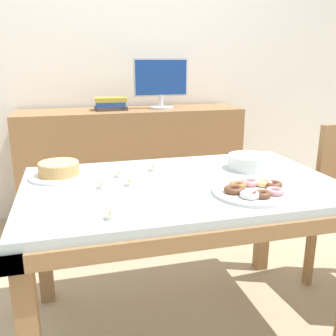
{
  "coord_description": "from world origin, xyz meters",
  "views": [
    {
      "loc": [
        -0.46,
        -1.51,
        1.26
      ],
      "look_at": [
        -0.05,
        0.03,
        0.8
      ],
      "focal_mm": 40.0,
      "sensor_mm": 36.0,
      "label": 1
    }
  ],
  "objects_px": {
    "cake_chocolate_round": "(59,171)",
    "tealight_near_front": "(110,216)",
    "pastry_platter": "(255,190)",
    "tealight_near_cakes": "(153,169)",
    "tealight_centre": "(129,183)",
    "computer_monitor": "(161,84)",
    "book_stack": "(111,104)",
    "plate_stack": "(249,162)",
    "tealight_left_edge": "(102,186)",
    "tealight_right_edge": "(119,175)"
  },
  "relations": [
    {
      "from": "tealight_right_edge",
      "to": "tealight_near_front",
      "type": "height_order",
      "value": "same"
    },
    {
      "from": "pastry_platter",
      "to": "tealight_left_edge",
      "type": "distance_m",
      "value": 0.64
    },
    {
      "from": "computer_monitor",
      "to": "plate_stack",
      "type": "bearing_deg",
      "value": -83.29
    },
    {
      "from": "computer_monitor",
      "to": "book_stack",
      "type": "distance_m",
      "value": 0.42
    },
    {
      "from": "tealight_right_edge",
      "to": "tealight_near_cakes",
      "type": "bearing_deg",
      "value": 18.94
    },
    {
      "from": "tealight_centre",
      "to": "tealight_left_edge",
      "type": "xyz_separation_m",
      "value": [
        -0.12,
        -0.01,
        0.0
      ]
    },
    {
      "from": "tealight_near_cakes",
      "to": "pastry_platter",
      "type": "bearing_deg",
      "value": -52.17
    },
    {
      "from": "pastry_platter",
      "to": "tealight_left_edge",
      "type": "relative_size",
      "value": 8.66
    },
    {
      "from": "tealight_left_edge",
      "to": "tealight_centre",
      "type": "bearing_deg",
      "value": 2.58
    },
    {
      "from": "computer_monitor",
      "to": "cake_chocolate_round",
      "type": "distance_m",
      "value": 1.41
    },
    {
      "from": "tealight_right_edge",
      "to": "tealight_centre",
      "type": "xyz_separation_m",
      "value": [
        0.03,
        -0.13,
        0.0
      ]
    },
    {
      "from": "book_stack",
      "to": "pastry_platter",
      "type": "xyz_separation_m",
      "value": [
        0.39,
        -1.57,
        -0.19
      ]
    },
    {
      "from": "computer_monitor",
      "to": "pastry_platter",
      "type": "xyz_separation_m",
      "value": [
        0.0,
        -1.57,
        -0.34
      ]
    },
    {
      "from": "plate_stack",
      "to": "tealight_near_front",
      "type": "relative_size",
      "value": 5.25
    },
    {
      "from": "tealight_near_front",
      "to": "tealight_left_edge",
      "type": "bearing_deg",
      "value": 89.77
    },
    {
      "from": "cake_chocolate_round",
      "to": "plate_stack",
      "type": "bearing_deg",
      "value": -6.18
    },
    {
      "from": "pastry_platter",
      "to": "plate_stack",
      "type": "distance_m",
      "value": 0.37
    },
    {
      "from": "computer_monitor",
      "to": "tealight_left_edge",
      "type": "distance_m",
      "value": 1.51
    },
    {
      "from": "computer_monitor",
      "to": "pastry_platter",
      "type": "distance_m",
      "value": 1.61
    },
    {
      "from": "tealight_near_cakes",
      "to": "tealight_left_edge",
      "type": "xyz_separation_m",
      "value": [
        -0.27,
        -0.2,
        0.0
      ]
    },
    {
      "from": "plate_stack",
      "to": "tealight_near_front",
      "type": "bearing_deg",
      "value": -149.19
    },
    {
      "from": "pastry_platter",
      "to": "plate_stack",
      "type": "relative_size",
      "value": 1.65
    },
    {
      "from": "cake_chocolate_round",
      "to": "tealight_right_edge",
      "type": "xyz_separation_m",
      "value": [
        0.26,
        -0.07,
        -0.02
      ]
    },
    {
      "from": "tealight_left_edge",
      "to": "tealight_near_front",
      "type": "relative_size",
      "value": 1.0
    },
    {
      "from": "tealight_near_cakes",
      "to": "tealight_near_front",
      "type": "bearing_deg",
      "value": -116.89
    },
    {
      "from": "tealight_near_front",
      "to": "book_stack",
      "type": "bearing_deg",
      "value": 83.1
    },
    {
      "from": "plate_stack",
      "to": "tealight_near_cakes",
      "type": "relative_size",
      "value": 5.25
    },
    {
      "from": "book_stack",
      "to": "tealight_left_edge",
      "type": "xyz_separation_m",
      "value": [
        -0.2,
        -1.35,
        -0.2
      ]
    },
    {
      "from": "tealight_near_cakes",
      "to": "tealight_centre",
      "type": "bearing_deg",
      "value": -127.17
    },
    {
      "from": "computer_monitor",
      "to": "book_stack",
      "type": "bearing_deg",
      "value": 179.8
    },
    {
      "from": "plate_stack",
      "to": "tealight_near_front",
      "type": "height_order",
      "value": "plate_stack"
    },
    {
      "from": "tealight_right_edge",
      "to": "tealight_left_edge",
      "type": "height_order",
      "value": "same"
    },
    {
      "from": "tealight_near_cakes",
      "to": "tealight_near_front",
      "type": "distance_m",
      "value": 0.59
    },
    {
      "from": "plate_stack",
      "to": "tealight_near_cakes",
      "type": "distance_m",
      "value": 0.48
    },
    {
      "from": "plate_stack",
      "to": "pastry_platter",
      "type": "bearing_deg",
      "value": -113.0
    },
    {
      "from": "cake_chocolate_round",
      "to": "tealight_centre",
      "type": "xyz_separation_m",
      "value": [
        0.29,
        -0.21,
        -0.02
      ]
    },
    {
      "from": "tealight_near_cakes",
      "to": "tealight_near_front",
      "type": "relative_size",
      "value": 1.0
    },
    {
      "from": "tealight_centre",
      "to": "tealight_left_edge",
      "type": "distance_m",
      "value": 0.12
    },
    {
      "from": "cake_chocolate_round",
      "to": "tealight_left_edge",
      "type": "bearing_deg",
      "value": -50.49
    },
    {
      "from": "tealight_left_edge",
      "to": "tealight_right_edge",
      "type": "bearing_deg",
      "value": 56.6
    },
    {
      "from": "pastry_platter",
      "to": "tealight_near_cakes",
      "type": "xyz_separation_m",
      "value": [
        -0.33,
        0.42,
        -0.0
      ]
    },
    {
      "from": "tealight_centre",
      "to": "tealight_near_front",
      "type": "bearing_deg",
      "value": -109.91
    },
    {
      "from": "computer_monitor",
      "to": "tealight_near_cakes",
      "type": "height_order",
      "value": "computer_monitor"
    },
    {
      "from": "computer_monitor",
      "to": "tealight_near_cakes",
      "type": "distance_m",
      "value": 1.24
    },
    {
      "from": "cake_chocolate_round",
      "to": "tealight_near_front",
      "type": "height_order",
      "value": "cake_chocolate_round"
    },
    {
      "from": "pastry_platter",
      "to": "tealight_right_edge",
      "type": "bearing_deg",
      "value": 144.17
    },
    {
      "from": "cake_chocolate_round",
      "to": "tealight_near_front",
      "type": "xyz_separation_m",
      "value": [
        0.17,
        -0.54,
        -0.02
      ]
    },
    {
      "from": "computer_monitor",
      "to": "tealight_near_front",
      "type": "relative_size",
      "value": 10.6
    },
    {
      "from": "pastry_platter",
      "to": "tealight_near_cakes",
      "type": "height_order",
      "value": "same"
    },
    {
      "from": "tealight_near_cakes",
      "to": "computer_monitor",
      "type": "bearing_deg",
      "value": 74.12
    }
  ]
}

